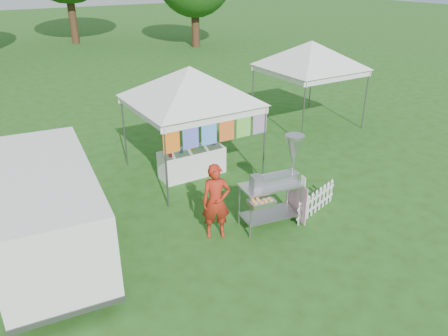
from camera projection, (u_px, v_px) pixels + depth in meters
ground at (266, 229)px, 9.72m from camera, size 120.00×120.00×0.00m
canopy_main at (189, 67)px, 11.16m from camera, size 4.24×4.24×3.45m
canopy_right at (312, 41)px, 14.92m from camera, size 4.24×4.24×3.45m
donut_cart at (280, 175)px, 9.45m from camera, size 1.59×0.99×2.06m
vendor at (216, 202)px, 9.16m from camera, size 0.72×0.60×1.67m
cargo_van at (47, 208)px, 8.55m from camera, size 2.29×4.71×1.89m
picket_fence at (316, 202)px, 10.25m from camera, size 1.55×0.50×0.56m
display_table at (192, 162)px, 12.09m from camera, size 1.80×0.70×0.76m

